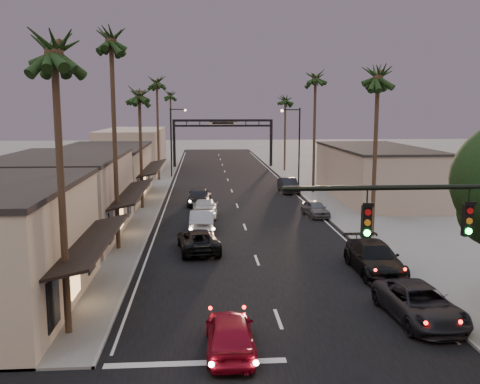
{
  "coord_description": "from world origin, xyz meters",
  "views": [
    {
      "loc": [
        -3.19,
        -11.68,
        9.0
      ],
      "look_at": [
        -0.27,
        29.37,
        2.5
      ],
      "focal_mm": 40.0,
      "sensor_mm": 36.0,
      "label": 1
    }
  ],
  "objects": [
    {
      "name": "streetlight_left",
      "position": [
        -6.92,
        58.0,
        5.33
      ],
      "size": [
        2.13,
        0.3,
        9.0
      ],
      "color": "black",
      "rests_on": "ground"
    },
    {
      "name": "curbside_near",
      "position": [
        5.98,
        9.43,
        0.75
      ],
      "size": [
        2.81,
        5.54,
        1.5
      ],
      "primitive_type": "imported",
      "rotation": [
        0.0,
        0.0,
        0.06
      ],
      "color": "black",
      "rests_on": "ground"
    },
    {
      "name": "sidewalk_right",
      "position": [
        9.5,
        52.0,
        0.06
      ],
      "size": [
        5.0,
        92.0,
        0.12
      ],
      "primitive_type": "cube",
      "color": "slate",
      "rests_on": "ground"
    },
    {
      "name": "palm_rb",
      "position": [
        8.6,
        44.0,
        12.42
      ],
      "size": [
        3.2,
        3.2,
        14.2
      ],
      "color": "#38281C",
      "rests_on": "ground"
    },
    {
      "name": "palm_ra",
      "position": [
        8.6,
        24.0,
        11.44
      ],
      "size": [
        3.2,
        3.2,
        13.2
      ],
      "color": "#38281C",
      "rests_on": "ground"
    },
    {
      "name": "oncoming_pickup",
      "position": [
        -3.49,
        21.29,
        0.72
      ],
      "size": [
        2.96,
        5.41,
        1.44
      ],
      "primitive_type": "imported",
      "rotation": [
        0.0,
        0.0,
        3.26
      ],
      "color": "black",
      "rests_on": "ground"
    },
    {
      "name": "palm_rc",
      "position": [
        8.6,
        64.0,
        10.47
      ],
      "size": [
        3.2,
        3.2,
        12.2
      ],
      "color": "#38281C",
      "rests_on": "ground"
    },
    {
      "name": "oncoming_red",
      "position": [
        -2.23,
        7.0,
        0.76
      ],
      "size": [
        1.82,
        4.46,
        1.52
      ],
      "primitive_type": "imported",
      "rotation": [
        0.0,
        0.0,
        3.14
      ],
      "color": "maroon",
      "rests_on": "ground"
    },
    {
      "name": "storefront_mid",
      "position": [
        -13.0,
        26.0,
        2.75
      ],
      "size": [
        8.0,
        14.0,
        5.5
      ],
      "primitive_type": "cube",
      "color": "#A59384",
      "rests_on": "ground"
    },
    {
      "name": "building_right",
      "position": [
        14.0,
        40.0,
        2.5
      ],
      "size": [
        8.0,
        18.0,
        5.0
      ],
      "primitive_type": "cube",
      "color": "#A59384",
      "rests_on": "ground"
    },
    {
      "name": "curbside_far",
      "position": [
        6.0,
        44.51,
        0.78
      ],
      "size": [
        1.84,
        4.79,
        1.56
      ],
      "primitive_type": "imported",
      "rotation": [
        0.0,
        0.0,
        0.04
      ],
      "color": "black",
      "rests_on": "ground"
    },
    {
      "name": "arch",
      "position": [
        0.0,
        70.0,
        5.53
      ],
      "size": [
        15.2,
        0.4,
        7.27
      ],
      "color": "black",
      "rests_on": "ground"
    },
    {
      "name": "palm_far",
      "position": [
        -8.3,
        78.0,
        11.44
      ],
      "size": [
        3.2,
        3.2,
        13.2
      ],
      "color": "#38281C",
      "rests_on": "ground"
    },
    {
      "name": "palm_lc",
      "position": [
        -8.6,
        36.0,
        10.47
      ],
      "size": [
        3.2,
        3.2,
        12.2
      ],
      "color": "#38281C",
      "rests_on": "ground"
    },
    {
      "name": "streetlight_right",
      "position": [
        6.92,
        45.0,
        5.33
      ],
      "size": [
        2.13,
        0.3,
        9.0
      ],
      "color": "black",
      "rests_on": "ground"
    },
    {
      "name": "oncoming_silver",
      "position": [
        -3.25,
        26.79,
        0.81
      ],
      "size": [
        1.83,
        4.95,
        1.62
      ],
      "primitive_type": "imported",
      "rotation": [
        0.0,
        0.0,
        3.12
      ],
      "color": "gray",
      "rests_on": "ground"
    },
    {
      "name": "oncoming_white",
      "position": [
        -3.03,
        32.29,
        0.74
      ],
      "size": [
        2.17,
        5.16,
        1.49
      ],
      "primitive_type": "imported",
      "rotation": [
        0.0,
        0.0,
        3.13
      ],
      "color": "#B7B7B7",
      "rests_on": "ground"
    },
    {
      "name": "palm_lb",
      "position": [
        -8.6,
        22.0,
        13.39
      ],
      "size": [
        3.2,
        3.2,
        15.2
      ],
      "color": "#38281C",
      "rests_on": "ground"
    },
    {
      "name": "palm_ld",
      "position": [
        -8.6,
        55.0,
        12.42
      ],
      "size": [
        3.2,
        3.2,
        14.2
      ],
      "color": "#38281C",
      "rests_on": "ground"
    },
    {
      "name": "curbside_grey",
      "position": [
        6.2,
        31.63,
        0.66
      ],
      "size": [
        2.09,
        4.08,
        1.33
      ],
      "primitive_type": "imported",
      "rotation": [
        0.0,
        0.0,
        0.14
      ],
      "color": "#515156",
      "rests_on": "ground"
    },
    {
      "name": "palm_la",
      "position": [
        -8.6,
        9.0,
        11.44
      ],
      "size": [
        3.2,
        3.2,
        13.2
      ],
      "color": "#38281C",
      "rests_on": "ground"
    },
    {
      "name": "storefront_far",
      "position": [
        -13.0,
        42.0,
        2.5
      ],
      "size": [
        8.0,
        16.0,
        5.0
      ],
      "primitive_type": "cube",
      "color": "#BFAF92",
      "rests_on": "ground"
    },
    {
      "name": "road",
      "position": [
        0.0,
        45.0,
        0.0
      ],
      "size": [
        14.0,
        120.0,
        0.02
      ],
      "primitive_type": "cube",
      "color": "black",
      "rests_on": "ground"
    },
    {
      "name": "storefront_dist",
      "position": [
        -13.0,
        65.0,
        3.0
      ],
      "size": [
        8.0,
        20.0,
        6.0
      ],
      "primitive_type": "cube",
      "color": "#A59384",
      "rests_on": "ground"
    },
    {
      "name": "curbside_black",
      "position": [
        6.2,
        16.15,
        0.83
      ],
      "size": [
        2.36,
        5.76,
        1.67
      ],
      "primitive_type": "imported",
      "rotation": [
        0.0,
        0.0,
        0.0
      ],
      "color": "black",
      "rests_on": "ground"
    },
    {
      "name": "sidewalk_left",
      "position": [
        -9.5,
        52.0,
        0.06
      ],
      "size": [
        5.0,
        92.0,
        0.12
      ],
      "primitive_type": "cube",
      "color": "slate",
      "rests_on": "ground"
    },
    {
      "name": "ground",
      "position": [
        0.0,
        40.0,
        0.0
      ],
      "size": [
        200.0,
        200.0,
        0.0
      ],
      "primitive_type": "plane",
      "color": "slate",
      "rests_on": "ground"
    },
    {
      "name": "oncoming_dgrey",
      "position": [
        -3.5,
        37.79,
        0.86
      ],
      "size": [
        2.43,
        5.18,
        1.71
      ],
      "primitive_type": "imported",
      "rotation": [
        0.0,
        0.0,
        3.06
      ],
      "color": "black",
      "rests_on": "ground"
    }
  ]
}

